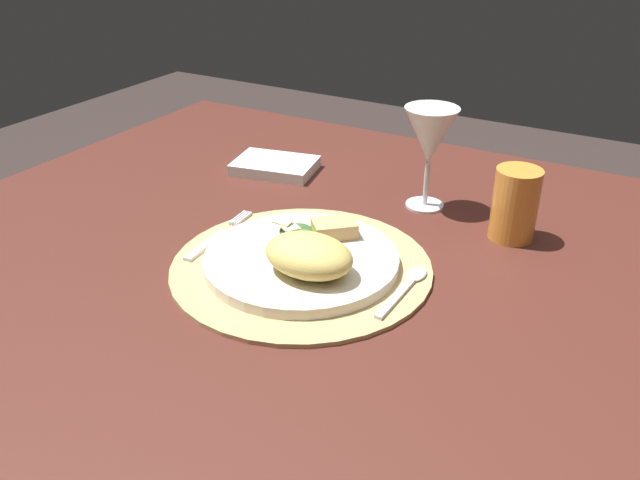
% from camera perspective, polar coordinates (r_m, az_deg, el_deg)
% --- Properties ---
extents(dining_table, '(1.36, 1.00, 0.75)m').
position_cam_1_polar(dining_table, '(0.97, 3.74, -9.08)').
color(dining_table, '#49211A').
rests_on(dining_table, ground).
extents(placemat, '(0.35, 0.35, 0.01)m').
position_cam_1_polar(placemat, '(0.88, -1.62, -2.32)').
color(placemat, tan).
rests_on(placemat, dining_table).
extents(dinner_plate, '(0.26, 0.26, 0.01)m').
position_cam_1_polar(dinner_plate, '(0.87, -1.63, -1.73)').
color(dinner_plate, silver).
rests_on(dinner_plate, placemat).
extents(pasta_serving, '(0.12, 0.09, 0.05)m').
position_cam_1_polar(pasta_serving, '(0.82, -0.98, -1.34)').
color(pasta_serving, '#D6BB5F').
rests_on(pasta_serving, dinner_plate).
extents(salad_greens, '(0.07, 0.08, 0.03)m').
position_cam_1_polar(salad_greens, '(0.90, -1.85, 0.43)').
color(salad_greens, '#436423').
rests_on(salad_greens, dinner_plate).
extents(bread_piece, '(0.07, 0.07, 0.02)m').
position_cam_1_polar(bread_piece, '(0.91, 1.24, 1.00)').
color(bread_piece, tan).
rests_on(bread_piece, dinner_plate).
extents(fork, '(0.03, 0.16, 0.00)m').
position_cam_1_polar(fork, '(0.95, -8.95, 0.26)').
color(fork, silver).
rests_on(fork, placemat).
extents(spoon, '(0.02, 0.13, 0.01)m').
position_cam_1_polar(spoon, '(0.84, 7.65, -3.75)').
color(spoon, silver).
rests_on(spoon, placemat).
extents(napkin, '(0.16, 0.13, 0.02)m').
position_cam_1_polar(napkin, '(1.18, -3.91, 6.41)').
color(napkin, white).
rests_on(napkin, dining_table).
extents(wine_glass, '(0.08, 0.08, 0.16)m').
position_cam_1_polar(wine_glass, '(1.02, 9.57, 8.71)').
color(wine_glass, silver).
rests_on(wine_glass, dining_table).
extents(amber_tumbler, '(0.06, 0.06, 0.11)m').
position_cam_1_polar(amber_tumbler, '(0.97, 16.51, 2.98)').
color(amber_tumbler, orange).
rests_on(amber_tumbler, dining_table).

